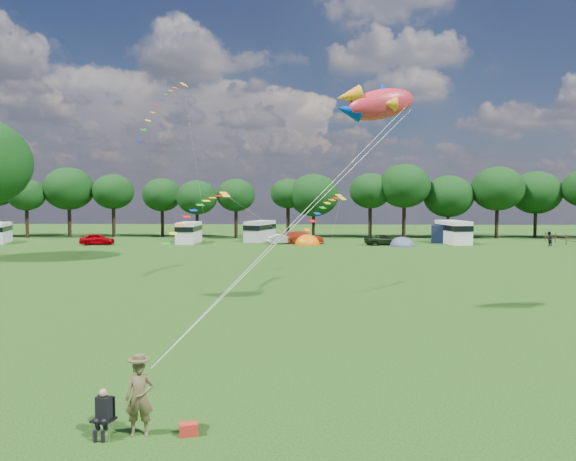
{
  "coord_description": "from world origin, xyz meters",
  "views": [
    {
      "loc": [
        1.26,
        -23.42,
        6.01
      ],
      "look_at": [
        0.0,
        8.0,
        4.0
      ],
      "focal_mm": 35.0,
      "sensor_mm": 36.0,
      "label": 1
    }
  ],
  "objects_px": {
    "car_a": "(97,239)",
    "campervan_b": "(189,232)",
    "car_d": "(384,240)",
    "tent_greyblue": "(402,246)",
    "walker_a": "(549,239)",
    "car_c": "(303,237)",
    "fish_kite": "(374,104)",
    "tent_orange": "(307,245)",
    "camp_chair": "(104,407)",
    "campervan_c": "(260,230)",
    "campervan_d": "(453,231)",
    "kite_flyer": "(140,398)",
    "car_b": "(282,239)"
  },
  "relations": [
    {
      "from": "fish_kite",
      "to": "tent_greyblue",
      "type": "bearing_deg",
      "value": 65.28
    },
    {
      "from": "car_d",
      "to": "campervan_c",
      "type": "bearing_deg",
      "value": 57.06
    },
    {
      "from": "tent_orange",
      "to": "walker_a",
      "type": "bearing_deg",
      "value": -1.59
    },
    {
      "from": "car_a",
      "to": "car_c",
      "type": "relative_size",
      "value": 0.81
    },
    {
      "from": "car_d",
      "to": "camp_chair",
      "type": "height_order",
      "value": "car_d"
    },
    {
      "from": "car_a",
      "to": "campervan_b",
      "type": "height_order",
      "value": "campervan_b"
    },
    {
      "from": "car_b",
      "to": "kite_flyer",
      "type": "distance_m",
      "value": 54.58
    },
    {
      "from": "tent_greyblue",
      "to": "camp_chair",
      "type": "height_order",
      "value": "camp_chair"
    },
    {
      "from": "tent_greyblue",
      "to": "car_a",
      "type": "bearing_deg",
      "value": 179.57
    },
    {
      "from": "car_d",
      "to": "kite_flyer",
      "type": "relative_size",
      "value": 2.41
    },
    {
      "from": "campervan_c",
      "to": "campervan_b",
      "type": "bearing_deg",
      "value": 128.21
    },
    {
      "from": "car_a",
      "to": "tent_orange",
      "type": "height_order",
      "value": "car_a"
    },
    {
      "from": "car_a",
      "to": "tent_orange",
      "type": "relative_size",
      "value": 1.2
    },
    {
      "from": "campervan_c",
      "to": "camp_chair",
      "type": "height_order",
      "value": "campervan_c"
    },
    {
      "from": "tent_greyblue",
      "to": "kite_flyer",
      "type": "xyz_separation_m",
      "value": [
        -14.96,
        -52.11,
        0.93
      ]
    },
    {
      "from": "car_d",
      "to": "tent_orange",
      "type": "distance_m",
      "value": 9.16
    },
    {
      "from": "car_d",
      "to": "campervan_d",
      "type": "bearing_deg",
      "value": -91.08
    },
    {
      "from": "car_b",
      "to": "tent_greyblue",
      "type": "height_order",
      "value": "car_b"
    },
    {
      "from": "car_d",
      "to": "tent_greyblue",
      "type": "relative_size",
      "value": 1.42
    },
    {
      "from": "car_b",
      "to": "campervan_c",
      "type": "relative_size",
      "value": 0.58
    },
    {
      "from": "campervan_c",
      "to": "campervan_d",
      "type": "height_order",
      "value": "campervan_d"
    },
    {
      "from": "car_c",
      "to": "campervan_c",
      "type": "bearing_deg",
      "value": 59.29
    },
    {
      "from": "campervan_d",
      "to": "tent_orange",
      "type": "xyz_separation_m",
      "value": [
        -17.93,
        -2.4,
        -1.49
      ]
    },
    {
      "from": "campervan_c",
      "to": "tent_greyblue",
      "type": "relative_size",
      "value": 1.8
    },
    {
      "from": "tent_orange",
      "to": "campervan_d",
      "type": "bearing_deg",
      "value": 7.62
    },
    {
      "from": "car_a",
      "to": "car_b",
      "type": "bearing_deg",
      "value": -90.18
    },
    {
      "from": "car_d",
      "to": "fish_kite",
      "type": "distance_m",
      "value": 40.92
    },
    {
      "from": "kite_flyer",
      "to": "tent_orange",
      "type": "bearing_deg",
      "value": 77.5
    },
    {
      "from": "car_c",
      "to": "campervan_c",
      "type": "xyz_separation_m",
      "value": [
        -5.58,
        3.36,
        0.65
      ]
    },
    {
      "from": "car_a",
      "to": "fish_kite",
      "type": "relative_size",
      "value": 0.96
    },
    {
      "from": "walker_a",
      "to": "car_d",
      "type": "bearing_deg",
      "value": -34.46
    },
    {
      "from": "tent_orange",
      "to": "camp_chair",
      "type": "xyz_separation_m",
      "value": [
        -4.76,
        -53.73,
        0.7
      ]
    },
    {
      "from": "camp_chair",
      "to": "walker_a",
      "type": "relative_size",
      "value": 0.7
    },
    {
      "from": "fish_kite",
      "to": "camp_chair",
      "type": "bearing_deg",
      "value": -132.88
    },
    {
      "from": "car_d",
      "to": "fish_kite",
      "type": "xyz_separation_m",
      "value": [
        -5.65,
        -39.32,
        9.83
      ]
    },
    {
      "from": "car_c",
      "to": "tent_orange",
      "type": "height_order",
      "value": "car_c"
    },
    {
      "from": "campervan_b",
      "to": "walker_a",
      "type": "relative_size",
      "value": 3.08
    },
    {
      "from": "campervan_c",
      "to": "fish_kite",
      "type": "xyz_separation_m",
      "value": [
        9.64,
        -44.12,
        9.04
      ]
    },
    {
      "from": "car_b",
      "to": "camp_chair",
      "type": "height_order",
      "value": "camp_chair"
    },
    {
      "from": "car_c",
      "to": "fish_kite",
      "type": "xyz_separation_m",
      "value": [
        4.07,
        -40.76,
        9.7
      ]
    },
    {
      "from": "tent_orange",
      "to": "fish_kite",
      "type": "distance_m",
      "value": 40.7
    },
    {
      "from": "tent_greyblue",
      "to": "camp_chair",
      "type": "relative_size",
      "value": 2.65
    },
    {
      "from": "campervan_b",
      "to": "camp_chair",
      "type": "height_order",
      "value": "campervan_b"
    },
    {
      "from": "kite_flyer",
      "to": "walker_a",
      "type": "bearing_deg",
      "value": 50.4
    },
    {
      "from": "tent_greyblue",
      "to": "fish_kite",
      "type": "relative_size",
      "value": 0.75
    },
    {
      "from": "car_a",
      "to": "camp_chair",
      "type": "height_order",
      "value": "car_a"
    },
    {
      "from": "camp_chair",
      "to": "campervan_b",
      "type": "bearing_deg",
      "value": 116.06
    },
    {
      "from": "tent_greyblue",
      "to": "walker_a",
      "type": "bearing_deg",
      "value": 2.5
    },
    {
      "from": "fish_kite",
      "to": "walker_a",
      "type": "xyz_separation_m",
      "value": [
        24.71,
        38.4,
        -9.59
      ]
    },
    {
      "from": "campervan_d",
      "to": "kite_flyer",
      "type": "relative_size",
      "value": 3.21
    }
  ]
}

